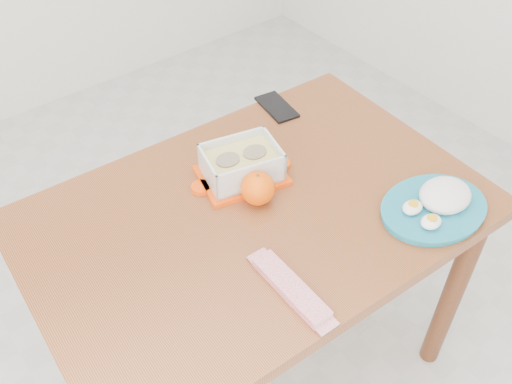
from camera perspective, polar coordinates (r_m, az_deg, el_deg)
ground at (r=2.08m, az=-3.43°, el=-14.49°), size 3.50×3.50×0.00m
dining_table at (r=1.50m, az=0.00°, el=-4.60°), size 1.16×0.81×0.75m
food_container at (r=1.48m, az=-1.46°, el=2.80°), size 0.25×0.21×0.09m
orange_fruit at (r=1.41m, az=0.18°, el=0.36°), size 0.09×0.09×0.09m
rice_plate at (r=1.48m, az=17.72°, el=-0.99°), size 0.31×0.31×0.08m
candy_bar at (r=1.26m, az=3.51°, el=-9.53°), size 0.06×0.21×0.02m
smartphone at (r=1.75m, az=2.09°, el=8.50°), size 0.10×0.16×0.01m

